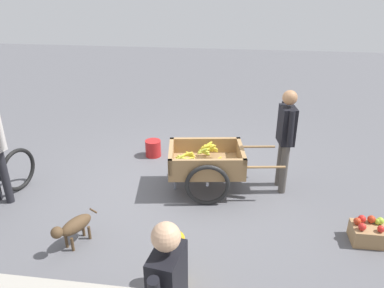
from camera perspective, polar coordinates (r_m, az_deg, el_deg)
name	(u,v)px	position (r m, az deg, el deg)	size (l,w,h in m)	color
ground_plane	(183,188)	(5.79, -1.40, -6.72)	(24.00, 24.00, 0.00)	#56565B
fruit_cart	(206,163)	(5.55, 2.19, -3.00)	(1.74, 1.03, 0.71)	#937047
vendor_person	(286,133)	(5.52, 14.26, 1.70)	(0.25, 0.60, 1.56)	#4C4742
dog	(74,226)	(4.75, -17.77, -12.00)	(0.36, 0.62, 0.40)	#4C3823
fire_hydrant	(177,259)	(4.01, -2.28, -17.25)	(0.25, 0.25, 0.67)	gold
plastic_bucket	(153,148)	(6.75, -6.00, -0.65)	(0.28, 0.28, 0.30)	#B21E1E
apple_crate	(369,233)	(5.15, 25.66, -12.19)	(0.44, 0.32, 0.32)	#99754C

